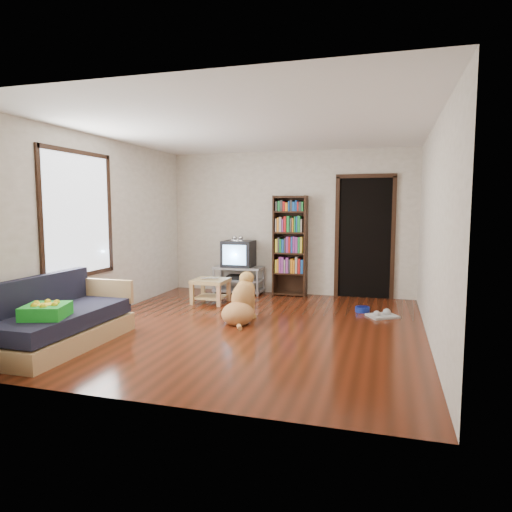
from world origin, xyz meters
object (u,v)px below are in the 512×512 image
(grey_rag, at_px, (382,316))
(tv_stand, at_px, (239,279))
(coffee_table, at_px, (211,286))
(dog, at_px, (241,303))
(dog_bowl, at_px, (362,309))
(laptop, at_px, (210,279))
(crt_tv, at_px, (239,253))
(sofa, at_px, (60,323))
(bookshelf, at_px, (290,240))
(green_cushion, at_px, (46,311))

(grey_rag, bearing_deg, tv_stand, 155.82)
(coffee_table, bearing_deg, dog, -49.98)
(dog_bowl, height_order, dog, dog)
(laptop, bearing_deg, coffee_table, 67.78)
(dog_bowl, bearing_deg, crt_tv, 157.78)
(sofa, bearing_deg, grey_rag, 34.58)
(tv_stand, height_order, sofa, sofa)
(grey_rag, distance_m, tv_stand, 2.86)
(dog_bowl, height_order, grey_rag, dog_bowl)
(dog, bearing_deg, laptop, 130.83)
(crt_tv, height_order, bookshelf, bookshelf)
(tv_stand, distance_m, coffee_table, 0.96)
(grey_rag, relative_size, sofa, 0.22)
(sofa, height_order, coffee_table, sofa)
(green_cushion, relative_size, dog_bowl, 1.95)
(grey_rag, bearing_deg, dog, -156.36)
(green_cushion, distance_m, crt_tv, 4.10)
(dog_bowl, xyz_separation_m, grey_rag, (0.30, -0.25, -0.03))
(sofa, bearing_deg, dog, 44.23)
(sofa, distance_m, coffee_table, 2.80)
(bookshelf, bearing_deg, dog, -96.70)
(dog, bearing_deg, green_cushion, -128.09)
(grey_rag, height_order, coffee_table, coffee_table)
(laptop, xyz_separation_m, grey_rag, (2.78, -0.19, -0.40))
(coffee_table, bearing_deg, grey_rag, -4.62)
(bookshelf, bearing_deg, dog_bowl, -36.83)
(grey_rag, relative_size, tv_stand, 0.44)
(grey_rag, bearing_deg, laptop, 176.00)
(dog_bowl, relative_size, bookshelf, 0.12)
(dog, bearing_deg, crt_tv, 109.24)
(green_cushion, bearing_deg, coffee_table, 59.44)
(coffee_table, height_order, dog, dog)
(laptop, bearing_deg, tv_stand, 57.26)
(coffee_table, bearing_deg, tv_stand, 79.15)
(green_cushion, height_order, bookshelf, bookshelf)
(tv_stand, height_order, crt_tv, crt_tv)
(tv_stand, height_order, bookshelf, bookshelf)
(green_cushion, xyz_separation_m, sofa, (-0.12, 0.35, -0.23))
(tv_stand, bearing_deg, coffee_table, -100.85)
(laptop, xyz_separation_m, sofa, (-0.79, -2.66, -0.15))
(dog, bearing_deg, coffee_table, 130.02)
(dog_bowl, height_order, coffee_table, coffee_table)
(crt_tv, bearing_deg, sofa, -104.93)
(grey_rag, distance_m, sofa, 4.35)
(dog_bowl, xyz_separation_m, dog, (-1.60, -1.08, 0.22))
(dog_bowl, bearing_deg, dog, -145.91)
(dog_bowl, bearing_deg, bookshelf, 143.17)
(dog_bowl, relative_size, tv_stand, 0.24)
(bookshelf, distance_m, sofa, 4.26)
(laptop, relative_size, crt_tv, 0.49)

